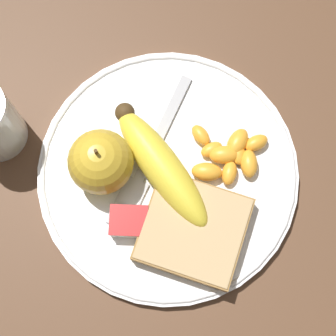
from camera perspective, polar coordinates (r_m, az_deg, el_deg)
name	(u,v)px	position (r m, az deg, el deg)	size (l,w,h in m)	color
ground_plane	(168,175)	(0.63, 0.00, -0.72)	(3.00, 3.00, 0.00)	brown
plate	(168,173)	(0.62, 0.00, -0.55)	(0.29, 0.29, 0.01)	white
apple	(101,160)	(0.59, -6.85, 0.86)	(0.07, 0.07, 0.08)	gold
banana	(161,162)	(0.60, -0.73, 0.61)	(0.13, 0.15, 0.04)	yellow
bread_slice	(193,230)	(0.60, 2.58, -6.28)	(0.13, 0.13, 0.02)	olive
fork	(146,164)	(0.62, -2.24, 0.45)	(0.09, 0.18, 0.00)	#B2B2B7
jam_packet	(129,222)	(0.60, -3.97, -5.46)	(0.04, 0.03, 0.02)	white
orange_segment_0	(256,143)	(0.63, 8.93, 2.53)	(0.03, 0.03, 0.02)	#F9A32D
orange_segment_1	(237,143)	(0.62, 7.06, 2.57)	(0.03, 0.04, 0.02)	#F9A32D
orange_segment_2	(229,174)	(0.61, 6.25, -0.64)	(0.02, 0.03, 0.02)	#F9A32D
orange_segment_3	(201,135)	(0.62, 3.34, 3.36)	(0.03, 0.03, 0.01)	#F9A32D
orange_segment_4	(249,164)	(0.62, 8.22, 0.45)	(0.02, 0.03, 0.02)	#F9A32D
orange_segment_5	(212,149)	(0.62, 4.45, 1.89)	(0.03, 0.03, 0.01)	#F9A32D
orange_segment_6	(224,155)	(0.62, 5.73, 1.34)	(0.03, 0.02, 0.02)	#F9A32D
orange_segment_7	(238,153)	(0.62, 7.10, 1.53)	(0.02, 0.03, 0.02)	#F9A32D
orange_segment_8	(207,173)	(0.61, 3.97, -0.53)	(0.03, 0.02, 0.02)	#F9A32D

